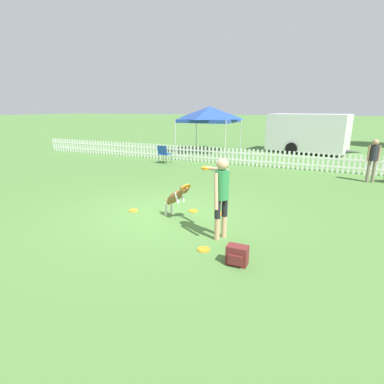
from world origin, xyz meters
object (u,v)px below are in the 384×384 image
object	(u,v)px
frisbee_near_dog	(133,211)
frisbee_midfield	(204,249)
leaping_dog	(176,196)
frisbee_far_scatter	(193,211)
spectator_standing	(373,157)
equipment_trailer	(308,132)
handler_person	(221,189)
folding_chair_center	(164,153)
frisbee_near_handler	(219,214)
backpack_on_grass	(237,255)
canopy_tent_main	(210,114)

from	to	relation	value
frisbee_near_dog	frisbee_midfield	xyz separation A→B (m)	(2.51, -1.32, 0.00)
leaping_dog	frisbee_far_scatter	xyz separation A→B (m)	(0.16, 0.64, -0.55)
leaping_dog	spectator_standing	world-z (taller)	spectator_standing
frisbee_midfield	equipment_trailer	world-z (taller)	equipment_trailer
handler_person	frisbee_near_dog	xyz separation A→B (m)	(-2.60, 0.66, -1.03)
folding_chair_center	equipment_trailer	bearing A→B (deg)	-129.57
frisbee_near_handler	frisbee_far_scatter	world-z (taller)	same
frisbee_midfield	equipment_trailer	distance (m)	14.57
handler_person	spectator_standing	size ratio (longest dim) A/B	1.08
frisbee_midfield	handler_person	bearing A→B (deg)	82.52
frisbee_far_scatter	equipment_trailer	bearing A→B (deg)	81.65
leaping_dog	folding_chair_center	world-z (taller)	leaping_dog
frisbee_near_dog	frisbee_far_scatter	bearing A→B (deg)	23.44
frisbee_near_handler	spectator_standing	world-z (taller)	spectator_standing
equipment_trailer	backpack_on_grass	bearing A→B (deg)	-79.29
frisbee_far_scatter	canopy_tent_main	xyz separation A→B (m)	(-3.62, 10.48, 2.23)
frisbee_midfield	spectator_standing	xyz separation A→B (m)	(3.44, 7.48, 0.91)
frisbee_near_handler	equipment_trailer	distance (m)	12.60
leaping_dog	frisbee_midfield	bearing A→B (deg)	69.79
backpack_on_grass	spectator_standing	world-z (taller)	spectator_standing
spectator_standing	equipment_trailer	distance (m)	7.53
handler_person	folding_chair_center	xyz separation A→B (m)	(-5.34, 7.12, -0.51)
frisbee_near_handler	canopy_tent_main	distance (m)	11.47
frisbee_near_dog	frisbee_far_scatter	xyz separation A→B (m)	(1.43, 0.62, 0.00)
handler_person	canopy_tent_main	xyz separation A→B (m)	(-4.79, 11.76, 1.20)
frisbee_near_dog	backpack_on_grass	size ratio (longest dim) A/B	0.66
frisbee_near_handler	frisbee_far_scatter	distance (m)	0.69
leaping_dog	frisbee_near_dog	bearing A→B (deg)	-64.95
handler_person	frisbee_midfield	size ratio (longest dim) A/B	7.04
backpack_on_grass	equipment_trailer	xyz separation A→B (m)	(0.04, 14.77, 1.04)
frisbee_midfield	backpack_on_grass	distance (m)	0.78
folding_chair_center	spectator_standing	xyz separation A→B (m)	(8.69, -0.30, 0.40)
handler_person	canopy_tent_main	distance (m)	12.75
frisbee_midfield	canopy_tent_main	bearing A→B (deg)	110.73
frisbee_near_handler	backpack_on_grass	size ratio (longest dim) A/B	0.66
frisbee_near_dog	spectator_standing	world-z (taller)	spectator_standing
frisbee_near_handler	spectator_standing	size ratio (longest dim) A/B	0.15
frisbee_near_handler	equipment_trailer	size ratio (longest dim) A/B	0.04
leaping_dog	backpack_on_grass	bearing A→B (deg)	77.55
frisbee_midfield	folding_chair_center	world-z (taller)	folding_chair_center
leaping_dog	equipment_trailer	bearing A→B (deg)	-162.61
frisbee_midfield	folding_chair_center	xyz separation A→B (m)	(-5.25, 7.77, 0.51)
equipment_trailer	spectator_standing	bearing A→B (deg)	-58.26
frisbee_far_scatter	backpack_on_grass	xyz separation A→B (m)	(1.80, -2.20, 0.16)
frisbee_midfield	canopy_tent_main	size ratio (longest dim) A/B	0.08
frisbee_midfield	frisbee_near_dog	bearing A→B (deg)	152.39
handler_person	frisbee_near_handler	world-z (taller)	handler_person
frisbee_near_handler	equipment_trailer	world-z (taller)	equipment_trailer
backpack_on_grass	equipment_trailer	bearing A→B (deg)	89.83
frisbee_near_handler	frisbee_midfield	distance (m)	2.06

